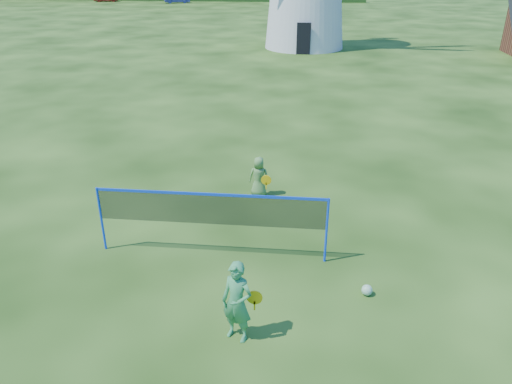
{
  "coord_description": "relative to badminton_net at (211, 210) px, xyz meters",
  "views": [
    {
      "loc": [
        1.18,
        -8.91,
        6.1
      ],
      "look_at": [
        0.2,
        0.5,
        1.5
      ],
      "focal_mm": 34.34,
      "sensor_mm": 36.0,
      "label": 1
    }
  ],
  "objects": [
    {
      "name": "player_girl",
      "position": [
        0.92,
        -2.56,
        -0.37
      ],
      "size": [
        0.75,
        0.55,
        1.54
      ],
      "rotation": [
        0.0,
        0.0,
        -0.38
      ],
      "color": "#388D4F",
      "rests_on": "ground"
    },
    {
      "name": "player_boy",
      "position": [
        0.74,
        3.1,
        -0.56
      ],
      "size": [
        0.65,
        0.42,
        1.15
      ],
      "rotation": [
        0.0,
        0.0,
        3.11
      ],
      "color": "#548640",
      "rests_on": "ground"
    },
    {
      "name": "play_ball",
      "position": [
        3.31,
        -1.11,
        -1.03
      ],
      "size": [
        0.22,
        0.22,
        0.22
      ],
      "primitive_type": "sphere",
      "color": "green",
      "rests_on": "ground"
    },
    {
      "name": "ground",
      "position": [
        0.75,
        -0.25,
        -1.14
      ],
      "size": [
        220.0,
        220.0,
        0.0
      ],
      "primitive_type": "plane",
      "color": "black",
      "rests_on": "ground"
    },
    {
      "name": "badminton_net",
      "position": [
        0.0,
        0.0,
        0.0
      ],
      "size": [
        5.05,
        0.05,
        1.55
      ],
      "color": "blue",
      "rests_on": "ground"
    }
  ]
}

